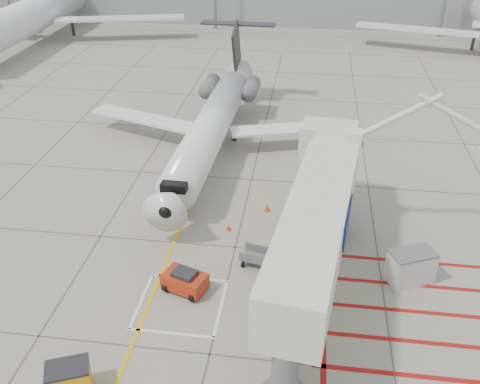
% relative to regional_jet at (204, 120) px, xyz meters
% --- Properties ---
extents(ground_plane, '(260.00, 260.00, 0.00)m').
position_rel_regional_jet_xyz_m(ground_plane, '(3.57, -13.62, -3.62)').
color(ground_plane, gray).
rests_on(ground_plane, ground).
extents(regional_jet, '(22.77, 28.31, 7.24)m').
position_rel_regional_jet_xyz_m(regional_jet, '(0.00, 0.00, 0.00)').
color(regional_jet, silver).
rests_on(regional_jet, ground_plane).
extents(jet_bridge, '(11.15, 19.46, 7.38)m').
position_rel_regional_jet_xyz_m(jet_bridge, '(7.82, -13.38, 0.07)').
color(jet_bridge, silver).
rests_on(jet_bridge, ground_plane).
extents(pushback_tug, '(2.46, 1.98, 1.24)m').
position_rel_regional_jet_xyz_m(pushback_tug, '(1.56, -13.57, -3.00)').
color(pushback_tug, '#AE2710').
rests_on(pushback_tug, ground_plane).
extents(spill_bin, '(1.98, 1.68, 1.45)m').
position_rel_regional_jet_xyz_m(spill_bin, '(-1.66, -20.33, -2.89)').
color(spill_bin, '#EA9F0D').
rests_on(spill_bin, ground_plane).
extents(baggage_cart, '(1.85, 1.39, 1.05)m').
position_rel_regional_jet_xyz_m(baggage_cart, '(4.95, -11.06, -3.10)').
color(baggage_cart, '#58595D').
rests_on(baggage_cart, ground_plane).
extents(ground_power_unit, '(2.61, 2.15, 1.79)m').
position_rel_regional_jet_xyz_m(ground_power_unit, '(12.96, -11.24, -2.72)').
color(ground_power_unit, beige).
rests_on(ground_power_unit, ground_plane).
extents(cone_nose, '(0.31, 0.31, 0.44)m').
position_rel_regional_jet_xyz_m(cone_nose, '(2.92, -7.96, -3.40)').
color(cone_nose, '#F8400D').
rests_on(cone_nose, ground_plane).
extents(cone_side, '(0.36, 0.36, 0.50)m').
position_rel_regional_jet_xyz_m(cone_side, '(5.01, -5.53, -3.37)').
color(cone_side, '#E1460B').
rests_on(cone_side, ground_plane).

